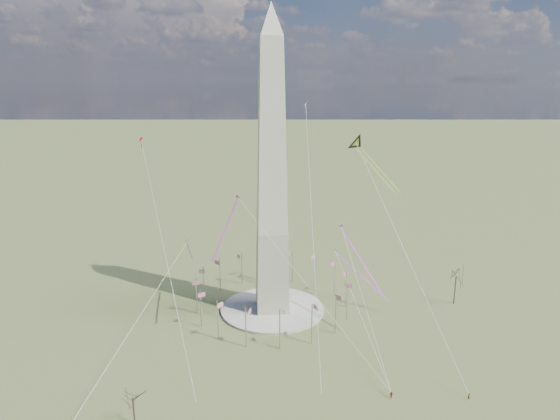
{
  "coord_description": "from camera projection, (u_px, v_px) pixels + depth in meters",
  "views": [
    {
      "loc": [
        -13.0,
        -159.21,
        78.04
      ],
      "look_at": [
        2.66,
        0.0,
        36.09
      ],
      "focal_mm": 32.0,
      "sensor_mm": 36.0,
      "label": 1
    }
  ],
  "objects": [
    {
      "name": "kite_small_white",
      "position": [
        306.0,
        105.0,
        196.85
      ],
      "size": [
        1.42,
        2.17,
        4.72
      ],
      "rotation": [
        0.0,
        0.0,
        2.6
      ],
      "color": "white",
      "rests_on": "ground"
    },
    {
      "name": "ground",
      "position": [
        272.0,
        310.0,
        174.29
      ],
      "size": [
        2000.0,
        2000.0,
        0.0
      ],
      "primitive_type": "plane",
      "color": "#525E2F",
      "rests_on": "ground"
    },
    {
      "name": "tree_near",
      "position": [
        456.0,
        275.0,
        176.41
      ],
      "size": [
        8.94,
        8.94,
        15.65
      ],
      "color": "#4E3D2F",
      "rests_on": "ground"
    },
    {
      "name": "kite_streamer_mid",
      "position": [
        229.0,
        218.0,
        156.89
      ],
      "size": [
        9.42,
        21.27,
        15.35
      ],
      "rotation": [
        0.0,
        0.0,
        2.77
      ],
      "color": "#FF3A28",
      "rests_on": "ground"
    },
    {
      "name": "person_east",
      "position": [
        469.0,
        396.0,
        125.3
      ],
      "size": [
        0.72,
        0.56,
        1.75
      ],
      "primitive_type": "imported",
      "rotation": [
        0.0,
        0.0,
        3.38
      ],
      "color": "gray",
      "rests_on": "ground"
    },
    {
      "name": "kite_delta_black",
      "position": [
        359.0,
        146.0,
        167.88
      ],
      "size": [
        15.23,
        20.05,
        17.17
      ],
      "rotation": [
        0.0,
        0.0,
        3.7
      ],
      "color": "black",
      "rests_on": "ground"
    },
    {
      "name": "tree_far",
      "position": [
        133.0,
        396.0,
        114.71
      ],
      "size": [
        6.04,
        6.04,
        10.57
      ],
      "color": "#4E3D2F",
      "rests_on": "ground"
    },
    {
      "name": "person_centre",
      "position": [
        391.0,
        395.0,
        125.79
      ],
      "size": [
        1.21,
        0.82,
        1.9
      ],
      "primitive_type": "imported",
      "rotation": [
        0.0,
        0.0,
        2.79
      ],
      "color": "gray",
      "rests_on": "ground"
    },
    {
      "name": "kite_diamond_purple",
      "position": [
        189.0,
        242.0,
        176.12
      ],
      "size": [
        2.06,
        2.96,
        8.71
      ],
      "rotation": [
        0.0,
        0.0,
        2.43
      ],
      "color": "#461972",
      "rests_on": "ground"
    },
    {
      "name": "kite_streamer_left",
      "position": [
        354.0,
        248.0,
        161.91
      ],
      "size": [
        9.93,
        23.09,
        16.61
      ],
      "rotation": [
        0.0,
        0.0,
        3.51
      ],
      "color": "#FF3A28",
      "rests_on": "ground"
    },
    {
      "name": "plaza",
      "position": [
        272.0,
        309.0,
        174.18
      ],
      "size": [
        36.0,
        36.0,
        0.8
      ],
      "primitive_type": "cylinder",
      "color": "#BAB7AA",
      "rests_on": "ground"
    },
    {
      "name": "kite_streamer_right",
      "position": [
        353.0,
        268.0,
        176.55
      ],
      "size": [
        17.39,
        15.4,
        15.06
      ],
      "rotation": [
        0.0,
        0.0,
        4.0
      ],
      "color": "#FF3A28",
      "rests_on": "ground"
    },
    {
      "name": "kite_small_red",
      "position": [
        141.0,
        140.0,
        186.46
      ],
      "size": [
        1.75,
        1.52,
        4.5
      ],
      "rotation": [
        0.0,
        0.0,
        3.22
      ],
      "color": "red",
      "rests_on": "ground"
    },
    {
      "name": "washington_monument",
      "position": [
        272.0,
        175.0,
        162.12
      ],
      "size": [
        15.56,
        15.56,
        100.0
      ],
      "color": "beige",
      "rests_on": "plaza"
    },
    {
      "name": "flagpole_ring",
      "position": [
        272.0,
        291.0,
        172.44
      ],
      "size": [
        54.4,
        54.4,
        13.0
      ],
      "color": "#B0B1B6",
      "rests_on": "ground"
    }
  ]
}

